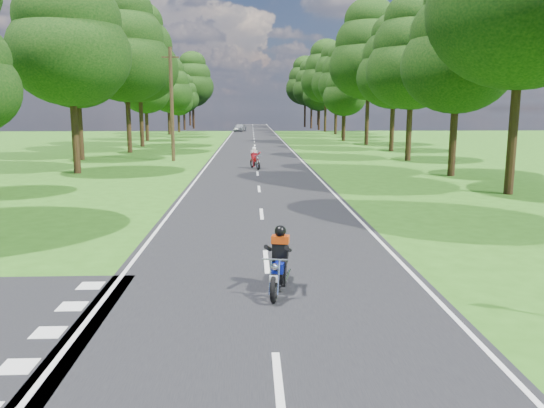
{
  "coord_description": "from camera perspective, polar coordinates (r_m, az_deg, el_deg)",
  "views": [
    {
      "loc": [
        -0.35,
        -10.65,
        3.74
      ],
      "look_at": [
        0.22,
        4.0,
        1.1
      ],
      "focal_mm": 35.0,
      "sensor_mm": 36.0,
      "label": 1
    }
  ],
  "objects": [
    {
      "name": "main_road",
      "position": [
        60.76,
        -1.91,
        6.7
      ],
      "size": [
        7.0,
        140.0,
        0.02
      ],
      "primitive_type": "cube",
      "color": "black",
      "rests_on": "ground"
    },
    {
      "name": "rider_far_red",
      "position": [
        33.3,
        -1.85,
        4.99
      ],
      "size": [
        0.99,
        1.74,
        1.38
      ],
      "primitive_type": null,
      "rotation": [
        0.0,
        0.0,
        0.28
      ],
      "color": "#B10E0D",
      "rests_on": "main_road"
    },
    {
      "name": "road_markings",
      "position": [
        58.89,
        -2.03,
        6.6
      ],
      "size": [
        7.4,
        140.0,
        0.01
      ],
      "color": "silver",
      "rests_on": "main_road"
    },
    {
      "name": "treeline",
      "position": [
        70.88,
        -0.81,
        13.88
      ],
      "size": [
        40.0,
        115.35,
        14.78
      ],
      "color": "black",
      "rests_on": "ground"
    },
    {
      "name": "ground",
      "position": [
        11.29,
        -0.33,
        -9.14
      ],
      "size": [
        160.0,
        160.0,
        0.0
      ],
      "primitive_type": "plane",
      "color": "#2A5C15",
      "rests_on": "ground"
    },
    {
      "name": "distant_car",
      "position": [
        88.5,
        -3.47,
        8.22
      ],
      "size": [
        2.31,
        4.1,
        1.32
      ],
      "primitive_type": "imported",
      "rotation": [
        0.0,
        0.0,
        -0.2
      ],
      "color": "#B8BABF",
      "rests_on": "main_road"
    },
    {
      "name": "telegraph_pole",
      "position": [
        39.06,
        -10.73,
        10.53
      ],
      "size": [
        1.2,
        0.26,
        8.0
      ],
      "color": "#382616",
      "rests_on": "ground"
    },
    {
      "name": "rider_near_blue",
      "position": [
        10.93,
        0.76,
        -5.95
      ],
      "size": [
        0.85,
        1.7,
        1.36
      ],
      "primitive_type": null,
      "rotation": [
        0.0,
        0.0,
        -0.19
      ],
      "color": "#0E1C9C",
      "rests_on": "main_road"
    }
  ]
}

